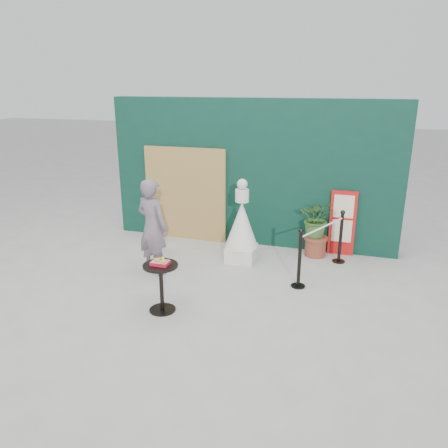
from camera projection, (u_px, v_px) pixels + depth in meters
ground at (201, 310)px, 6.61m from camera, size 60.00×60.00×0.00m
back_wall at (251, 173)px, 9.01m from camera, size 6.00×0.30×3.00m
bamboo_fence at (185, 194)px, 9.37m from camera, size 1.80×0.08×2.00m
woman at (152, 227)px, 7.66m from camera, size 0.73×0.60×1.74m
menu_board at (342, 223)px, 8.57m from camera, size 0.50×0.07×1.30m
statue at (242, 228)px, 8.26m from camera, size 0.63×0.63×1.61m
cafe_table at (161, 280)px, 6.46m from camera, size 0.52×0.52×0.75m
food_basket at (160, 262)px, 6.37m from camera, size 0.26×0.19×0.11m
planter at (317, 224)px, 8.50m from camera, size 0.68×0.59×1.15m
stanchion_barrier at (321, 248)px, 7.73m from camera, size 0.84×1.54×1.03m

